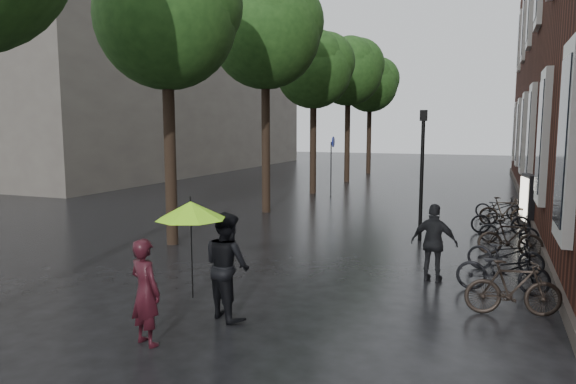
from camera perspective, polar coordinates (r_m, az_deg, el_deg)
The scene contains 10 objects.
bg_building at distance 42.23m, azimuth -17.05°, elevation 11.97°, with size 16.00×30.00×14.00m, color #47423D.
street_trees at distance 22.60m, azimuth 0.38°, elevation 15.02°, with size 4.33×34.03×8.91m.
person_burgundy at distance 8.12m, azimuth -15.57°, elevation -10.64°, with size 0.60×0.39×1.63m, color black.
person_black at distance 8.92m, azimuth -6.78°, elevation -8.09°, with size 0.89×0.70×1.84m, color black.
lime_umbrella at distance 8.16m, azimuth -10.76°, elevation -2.01°, with size 1.12×1.12×1.64m.
pedestrian_walking at distance 11.34m, azimuth 15.93°, elevation -5.47°, with size 0.98×0.41×1.67m, color black.
parked_bicycles at distance 14.74m, azimuth 22.92°, elevation -4.38°, with size 1.92×10.93×0.98m.
ad_lightbox at distance 18.68m, azimuth 25.09°, elevation -0.85°, with size 0.27×1.15×1.73m.
lamp_post at distance 15.16m, azimuth 14.68°, elevation 3.23°, with size 0.19×0.19×3.75m.
cycle_sign at distance 24.72m, azimuth 4.91°, elevation 3.94°, with size 0.15×0.51×2.83m.
Camera 1 is at (4.16, -4.94, 3.27)m, focal length 32.00 mm.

